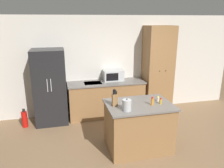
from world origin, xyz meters
The scene contains 13 objects.
ground_plane centered at (0.00, 0.00, 0.00)m, with size 14.00×14.00×0.00m, color #846647.
wall_back centered at (0.00, 2.33, 1.30)m, with size 7.20×0.06×2.60m.
refrigerator centered at (-1.60, 1.95, 0.91)m, with size 0.76×0.72×1.83m.
back_counter centered at (-0.19, 2.00, 0.47)m, with size 2.00×0.64×0.93m.
pantry_cabinet centered at (1.23, 2.00, 1.17)m, with size 0.73×0.62×2.34m.
kitchen_island centered at (0.09, 0.33, 0.47)m, with size 1.26×0.91×0.94m.
microwave centered at (0.02, 2.11, 1.07)m, with size 0.53×0.34×0.28m.
knife_block centered at (-0.39, 0.35, 1.06)m, with size 0.10×0.08×0.33m.
spice_bottle_tall_dark centered at (0.49, 0.24, 1.00)m, with size 0.05×0.05×0.12m.
spice_bottle_short_red centered at (0.31, 0.22, 1.02)m, with size 0.05×0.05×0.16m.
spice_bottle_amber_oil centered at (0.50, 0.39, 0.99)m, with size 0.05×0.05×0.10m.
kettle centered at (-0.23, 0.09, 1.04)m, with size 0.16×0.16×0.23m.
fire_extinguisher centered at (-2.24, 1.80, 0.20)m, with size 0.14×0.14×0.46m.
Camera 1 is at (-1.32, -3.32, 2.50)m, focal length 35.00 mm.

